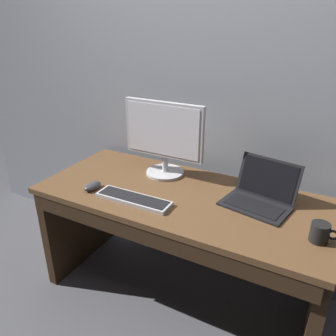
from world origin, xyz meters
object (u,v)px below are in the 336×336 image
(computer_mouse, at_px, (92,186))
(external_monitor, at_px, (164,137))
(laptop_black, at_px, (261,193))
(coffee_mug, at_px, (320,233))
(wired_keyboard, at_px, (134,199))

(computer_mouse, bearing_deg, external_monitor, 59.22)
(laptop_black, distance_m, coffee_mug, 0.38)
(external_monitor, relative_size, coffee_mug, 4.28)
(wired_keyboard, xyz_separation_m, computer_mouse, (-0.28, 0.00, 0.01))
(external_monitor, height_order, wired_keyboard, external_monitor)
(wired_keyboard, xyz_separation_m, coffee_mug, (0.91, 0.09, 0.03))
(laptop_black, relative_size, coffee_mug, 3.21)
(external_monitor, xyz_separation_m, coffee_mug, (0.93, -0.28, -0.20))
(wired_keyboard, relative_size, coffee_mug, 3.55)
(external_monitor, bearing_deg, wired_keyboard, -87.43)
(external_monitor, xyz_separation_m, wired_keyboard, (0.02, -0.37, -0.24))
(wired_keyboard, bearing_deg, computer_mouse, 179.51)
(coffee_mug, bearing_deg, wired_keyboard, -174.46)
(wired_keyboard, distance_m, coffee_mug, 0.92)
(external_monitor, height_order, computer_mouse, external_monitor)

